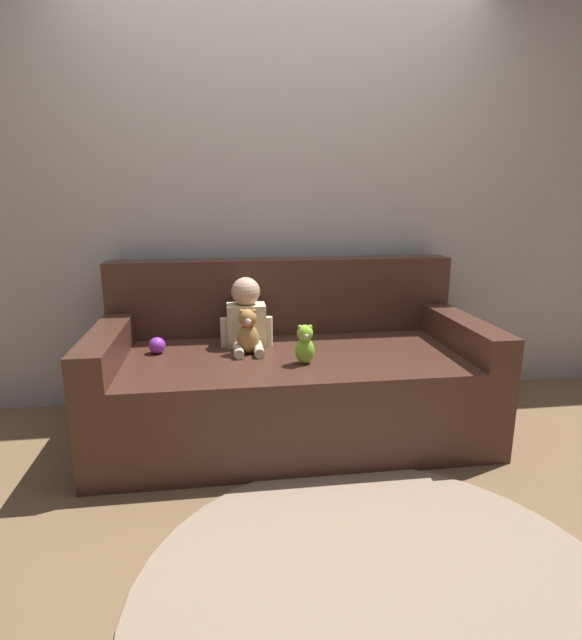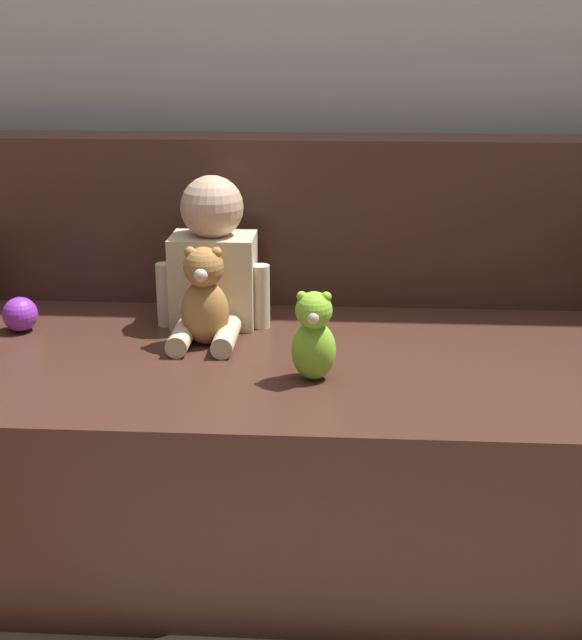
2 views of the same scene
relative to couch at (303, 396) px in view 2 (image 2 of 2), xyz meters
name	(u,v)px [view 2 (image 2 of 2)]	position (x,y,z in m)	size (l,w,h in m)	color
ground_plane	(301,517)	(0.00, -0.06, -0.32)	(12.00, 12.00, 0.00)	brown
couch	(303,396)	(0.00, 0.00, 0.00)	(2.07, 1.00, 0.93)	#47281E
person_baby	(213,263)	(-0.24, 0.08, 0.33)	(0.29, 0.35, 0.39)	beige
teddy_bear_brown	(205,296)	(-0.24, -0.06, 0.28)	(0.12, 0.11, 0.24)	#AD7A3D
plush_toy_side	(314,336)	(0.04, -0.27, 0.26)	(0.10, 0.09, 0.20)	#8CD133
toy_ball	(20,314)	(-0.72, 0.01, 0.20)	(0.09, 0.09, 0.09)	purple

